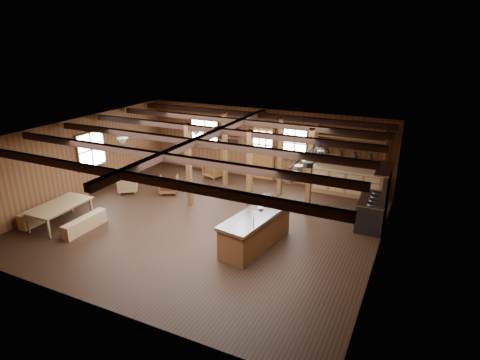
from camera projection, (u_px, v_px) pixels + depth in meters
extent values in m
cube|color=black|center=(206.00, 223.00, 12.35)|extent=(10.00, 9.00, 0.02)
cube|color=black|center=(203.00, 133.00, 11.38)|extent=(10.00, 9.00, 0.02)
cube|color=#583119|center=(80.00, 159.00, 13.90)|extent=(0.02, 9.00, 2.80)
cube|color=#583119|center=(382.00, 210.00, 9.84)|extent=(0.02, 9.00, 2.80)
cube|color=#583119|center=(263.00, 144.00, 15.69)|extent=(10.00, 0.02, 2.80)
cube|color=#583119|center=(92.00, 250.00, 8.05)|extent=(10.00, 0.02, 2.80)
cube|color=black|center=(120.00, 175.00, 8.46)|extent=(9.80, 0.12, 0.18)
cube|color=black|center=(162.00, 156.00, 9.73)|extent=(9.80, 0.12, 0.18)
cube|color=black|center=(194.00, 142.00, 11.00)|extent=(9.80, 0.12, 0.18)
cube|color=black|center=(220.00, 131.00, 12.27)|extent=(9.80, 0.12, 0.18)
cube|color=black|center=(241.00, 122.00, 13.54)|extent=(9.80, 0.12, 0.18)
cube|color=black|center=(256.00, 115.00, 14.65)|extent=(9.80, 0.12, 0.18)
cube|color=black|center=(204.00, 138.00, 11.43)|extent=(0.18, 8.82, 0.18)
cube|color=#452613|center=(189.00, 165.00, 13.20)|extent=(0.15, 0.15, 2.80)
cube|color=#452613|center=(225.00, 150.00, 14.98)|extent=(0.15, 0.15, 2.80)
cube|color=#452613|center=(250.00, 175.00, 12.31)|extent=(0.15, 0.15, 2.80)
cube|color=#452613|center=(280.00, 157.00, 14.09)|extent=(0.15, 0.15, 2.80)
cube|color=#452613|center=(309.00, 173.00, 12.51)|extent=(0.15, 0.15, 2.80)
cube|color=brown|center=(262.00, 165.00, 15.93)|extent=(0.90, 0.06, 1.10)
cube|color=#452613|center=(251.00, 152.00, 15.95)|extent=(0.06, 0.08, 2.10)
cube|color=#452613|center=(274.00, 155.00, 15.56)|extent=(0.06, 0.08, 2.10)
cube|color=#452613|center=(263.00, 127.00, 15.39)|extent=(1.02, 0.08, 0.06)
cube|color=white|center=(263.00, 141.00, 15.59)|extent=(0.84, 0.02, 0.90)
cube|color=white|center=(205.00, 133.00, 16.63)|extent=(1.20, 0.02, 1.20)
cube|color=#452613|center=(205.00, 133.00, 16.63)|extent=(1.32, 0.06, 1.32)
cube|color=white|center=(295.00, 143.00, 15.05)|extent=(0.90, 0.02, 1.20)
cube|color=#452613|center=(295.00, 143.00, 15.05)|extent=(1.02, 0.06, 1.32)
cube|color=white|center=(91.00, 150.00, 14.23)|extent=(0.02, 1.20, 1.20)
cube|color=#452613|center=(91.00, 150.00, 14.23)|extent=(0.14, 1.24, 1.32)
cube|color=beige|center=(233.00, 131.00, 16.03)|extent=(0.50, 0.03, 0.40)
cube|color=black|center=(233.00, 131.00, 16.03)|extent=(0.55, 0.02, 0.45)
cube|color=beige|center=(220.00, 132.00, 16.31)|extent=(0.35, 0.03, 0.45)
cube|color=black|center=(220.00, 132.00, 16.30)|extent=(0.40, 0.02, 0.50)
cube|color=beige|center=(233.00, 143.00, 16.21)|extent=(0.40, 0.03, 0.30)
cube|color=black|center=(233.00, 143.00, 16.20)|extent=(0.45, 0.02, 0.35)
cube|color=brown|center=(347.00, 183.00, 14.37)|extent=(2.50, 0.55, 0.90)
cube|color=olive|center=(348.00, 170.00, 14.19)|extent=(2.55, 0.60, 0.06)
cube|color=brown|center=(350.00, 157.00, 14.09)|extent=(2.30, 0.35, 0.04)
cube|color=brown|center=(351.00, 147.00, 13.97)|extent=(2.30, 0.35, 0.04)
cube|color=brown|center=(352.00, 138.00, 13.85)|extent=(2.30, 0.35, 0.04)
cube|color=brown|center=(318.00, 144.00, 14.44)|extent=(0.04, 0.35, 1.40)
cube|color=brown|center=(385.00, 151.00, 13.50)|extent=(0.04, 0.35, 1.40)
cylinder|color=#2E2E30|center=(122.00, 131.00, 12.68)|extent=(0.02, 0.02, 0.45)
cone|color=white|center=(123.00, 141.00, 12.79)|extent=(0.36, 0.36, 0.22)
cylinder|color=#2E2E30|center=(196.00, 123.00, 13.76)|extent=(0.02, 0.02, 0.45)
cone|color=white|center=(196.00, 133.00, 13.88)|extent=(0.36, 0.36, 0.22)
cylinder|color=#2E2E30|center=(308.00, 152.00, 10.52)|extent=(0.04, 3.00, 0.04)
cylinder|color=#2E2E30|center=(292.00, 172.00, 9.41)|extent=(0.01, 0.01, 0.24)
cylinder|color=#B7BABE|center=(291.00, 179.00, 9.48)|extent=(0.28, 0.28, 0.14)
cylinder|color=#2E2E30|center=(296.00, 167.00, 9.75)|extent=(0.01, 0.01, 0.25)
cylinder|color=#2E2E30|center=(295.00, 175.00, 9.81)|extent=(0.21, 0.21, 0.14)
cylinder|color=#2E2E30|center=(298.00, 162.00, 10.09)|extent=(0.01, 0.01, 0.20)
cylinder|color=#B7BABE|center=(298.00, 168.00, 10.15)|extent=(0.24, 0.24, 0.14)
cylinder|color=#2E2E30|center=(309.00, 158.00, 10.35)|extent=(0.01, 0.01, 0.20)
cylinder|color=#2E2E30|center=(308.00, 164.00, 10.41)|extent=(0.25, 0.25, 0.14)
cylinder|color=#2E2E30|center=(307.00, 155.00, 10.76)|extent=(0.01, 0.01, 0.30)
cylinder|color=#B7BABE|center=(306.00, 163.00, 10.84)|extent=(0.26, 0.26, 0.14)
cylinder|color=#2E2E30|center=(313.00, 152.00, 11.06)|extent=(0.01, 0.01, 0.27)
cylinder|color=#2E2E30|center=(313.00, 159.00, 11.13)|extent=(0.26, 0.26, 0.14)
cylinder|color=#2E2E30|center=(321.00, 147.00, 11.33)|extent=(0.01, 0.01, 0.19)
cylinder|color=#B7BABE|center=(320.00, 153.00, 11.38)|extent=(0.20, 0.20, 0.14)
cylinder|color=#2E2E30|center=(319.00, 144.00, 11.72)|extent=(0.01, 0.01, 0.24)
cylinder|color=#2E2E30|center=(319.00, 151.00, 11.79)|extent=(0.26, 0.26, 0.14)
cube|color=brown|center=(255.00, 231.00, 10.87)|extent=(1.15, 2.49, 0.86)
cube|color=#B7BABE|center=(256.00, 216.00, 10.71)|extent=(1.25, 2.60, 0.08)
cylinder|color=#2E2E30|center=(246.00, 225.00, 10.20)|extent=(0.44, 0.44, 0.06)
cylinder|color=#B7BABE|center=(254.00, 221.00, 10.07)|extent=(0.03, 0.03, 0.30)
cube|color=olive|center=(254.00, 227.00, 11.67)|extent=(0.44, 0.33, 0.38)
cube|color=#2E2E30|center=(372.00, 213.00, 12.01)|extent=(0.76, 1.43, 0.86)
cube|color=#B7BABE|center=(374.00, 199.00, 11.85)|extent=(0.78, 1.45, 0.04)
cube|color=#2E2E30|center=(387.00, 185.00, 11.55)|extent=(0.12, 1.43, 0.95)
cube|color=#B7BABE|center=(385.00, 169.00, 11.44)|extent=(0.40, 1.52, 0.05)
imported|color=olive|center=(62.00, 215.00, 12.14)|extent=(1.06, 1.85, 0.64)
cube|color=olive|center=(45.00, 213.00, 12.47)|extent=(0.32, 1.69, 0.47)
cube|color=olive|center=(85.00, 224.00, 11.80)|extent=(0.28, 1.51, 0.42)
imported|color=brown|center=(169.00, 185.00, 14.55)|extent=(0.91, 0.92, 0.62)
imported|color=brown|center=(214.00, 169.00, 16.20)|extent=(0.86, 0.87, 0.64)
imported|color=olive|center=(128.00, 183.00, 14.66)|extent=(0.97, 0.97, 0.64)
cylinder|color=#B7BABE|center=(266.00, 198.00, 11.53)|extent=(0.30, 0.30, 0.18)
imported|color=silver|center=(259.00, 208.00, 11.03)|extent=(0.30, 0.30, 0.06)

